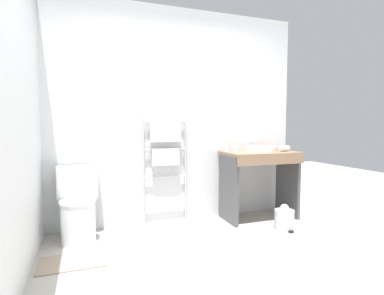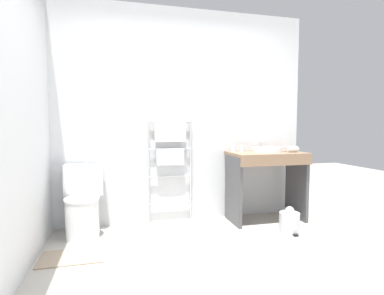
{
  "view_description": "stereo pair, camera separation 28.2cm",
  "coord_description": "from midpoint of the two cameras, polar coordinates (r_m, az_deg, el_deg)",
  "views": [
    {
      "loc": [
        -1.05,
        -1.98,
        1.19
      ],
      "look_at": [
        -0.04,
        0.87,
        0.97
      ],
      "focal_mm": 28.0,
      "sensor_mm": 36.0,
      "label": 1
    },
    {
      "loc": [
        -0.78,
        -2.06,
        1.19
      ],
      "look_at": [
        -0.04,
        0.87,
        0.97
      ],
      "focal_mm": 28.0,
      "sensor_mm": 36.0,
      "label": 2
    }
  ],
  "objects": [
    {
      "name": "wall_side",
      "position": [
        2.88,
        -27.33,
        6.06
      ],
      "size": [
        0.12,
        2.32,
        2.62
      ],
      "primitive_type": "cube",
      "color": "silver",
      "rests_on": "ground_plane"
    },
    {
      "name": "faucet",
      "position": [
        4.05,
        14.83,
        0.65
      ],
      "size": [
        0.02,
        0.1,
        0.14
      ],
      "color": "silver",
      "rests_on": "vanity_counter"
    },
    {
      "name": "toilet",
      "position": [
        3.44,
        -17.89,
        -10.56
      ],
      "size": [
        0.41,
        0.48,
        0.77
      ],
      "color": "white",
      "rests_on": "ground_plane"
    },
    {
      "name": "ground_plane",
      "position": [
        2.52,
        9.83,
        -24.09
      ],
      "size": [
        12.0,
        12.0,
        0.0
      ],
      "primitive_type": "plane",
      "color": "#A8A399"
    },
    {
      "name": "cup_near_wall",
      "position": [
        3.83,
        9.99,
        -0.17
      ],
      "size": [
        0.06,
        0.06,
        0.08
      ],
      "color": "silver",
      "rests_on": "vanity_counter"
    },
    {
      "name": "wall_back",
      "position": [
        3.77,
        -0.15,
        6.0
      ],
      "size": [
        3.25,
        0.12,
        2.62
      ],
      "primitive_type": "cube",
      "color": "silver",
      "rests_on": "ground_plane"
    },
    {
      "name": "vanity_counter",
      "position": [
        3.88,
        16.06,
        -5.05
      ],
      "size": [
        0.91,
        0.55,
        0.86
      ],
      "color": "#84664C",
      "rests_on": "ground_plane"
    },
    {
      "name": "cup_near_edge",
      "position": [
        3.82,
        11.63,
        -0.24
      ],
      "size": [
        0.06,
        0.06,
        0.08
      ],
      "color": "silver",
      "rests_on": "vanity_counter"
    },
    {
      "name": "towel_radiator",
      "position": [
        3.64,
        -1.98,
        -0.32
      ],
      "size": [
        0.55,
        0.06,
        1.29
      ],
      "color": "silver",
      "rests_on": "ground_plane"
    },
    {
      "name": "bath_mat",
      "position": [
        3.03,
        -19.28,
        -19.12
      ],
      "size": [
        0.56,
        0.36,
        0.01
      ],
      "primitive_type": "cube",
      "color": "gray",
      "rests_on": "ground_plane"
    },
    {
      "name": "sink_basin",
      "position": [
        3.89,
        16.23,
        -0.33
      ],
      "size": [
        0.37,
        0.37,
        0.06
      ],
      "color": "white",
      "rests_on": "vanity_counter"
    },
    {
      "name": "trash_bin",
      "position": [
        3.64,
        20.26,
        -13.13
      ],
      "size": [
        0.22,
        0.26,
        0.29
      ],
      "color": "silver",
      "rests_on": "ground_plane"
    },
    {
      "name": "hair_dryer",
      "position": [
        3.98,
        20.42,
        -0.28
      ],
      "size": [
        0.18,
        0.18,
        0.07
      ],
      "color": "white",
      "rests_on": "vanity_counter"
    }
  ]
}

